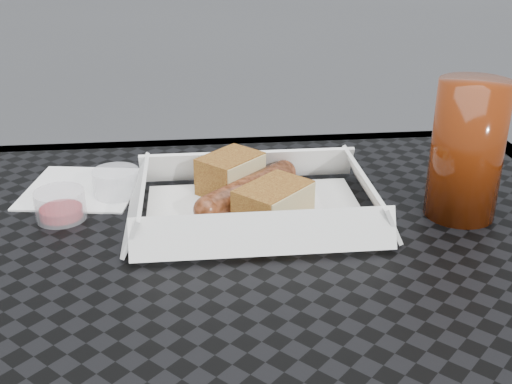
% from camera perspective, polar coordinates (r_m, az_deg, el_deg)
% --- Properties ---
extents(patio_table, '(0.80, 0.80, 0.74)m').
position_cam_1_polar(patio_table, '(0.56, -2.52, -16.59)').
color(patio_table, black).
rests_on(patio_table, ground).
extents(food_tray, '(0.22, 0.15, 0.00)m').
position_cam_1_polar(food_tray, '(0.66, -0.09, -1.87)').
color(food_tray, white).
rests_on(food_tray, patio_table).
extents(bratwurst, '(0.12, 0.11, 0.03)m').
position_cam_1_polar(bratwurst, '(0.67, -0.73, 0.18)').
color(bratwurst, brown).
rests_on(bratwurst, food_tray).
extents(bread_near, '(0.08, 0.08, 0.04)m').
position_cam_1_polar(bread_near, '(0.69, -2.29, 1.66)').
color(bread_near, olive).
rests_on(bread_near, food_tray).
extents(bread_far, '(0.09, 0.09, 0.04)m').
position_cam_1_polar(bread_far, '(0.63, 1.56, -1.00)').
color(bread_far, olive).
rests_on(bread_far, food_tray).
extents(veg_garnish, '(0.03, 0.03, 0.00)m').
position_cam_1_polar(veg_garnish, '(0.63, 6.05, -2.69)').
color(veg_garnish, '#E05309').
rests_on(veg_garnish, food_tray).
extents(napkin, '(0.14, 0.14, 0.00)m').
position_cam_1_polar(napkin, '(0.74, -15.15, 0.31)').
color(napkin, white).
rests_on(napkin, patio_table).
extents(condiment_cup_sauce, '(0.05, 0.05, 0.03)m').
position_cam_1_polar(condiment_cup_sauce, '(0.67, -17.00, -1.11)').
color(condiment_cup_sauce, maroon).
rests_on(condiment_cup_sauce, patio_table).
extents(condiment_cup_empty, '(0.05, 0.05, 0.03)m').
position_cam_1_polar(condiment_cup_empty, '(0.71, -12.32, 0.78)').
color(condiment_cup_empty, silver).
rests_on(condiment_cup_empty, patio_table).
extents(drink_glass, '(0.07, 0.07, 0.14)m').
position_cam_1_polar(drink_glass, '(0.66, 18.25, 3.53)').
color(drink_glass, '#531B07').
rests_on(drink_glass, patio_table).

